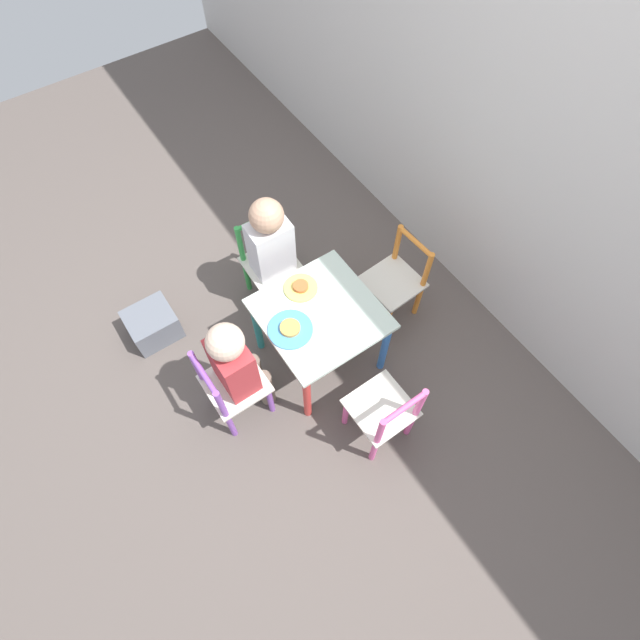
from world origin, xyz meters
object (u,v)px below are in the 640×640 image
(chair_orange, at_px, (396,281))
(plate_left, at_px, (301,287))
(storage_bin, at_px, (153,324))
(child_front, at_px, (237,364))
(chair_green, at_px, (269,263))
(chair_pink, at_px, (384,413))
(plate_front, at_px, (290,329))
(child_left, at_px, (272,248))
(chair_purple, at_px, (231,387))
(kids_table, at_px, (320,321))

(chair_orange, xyz_separation_m, plate_left, (-0.13, -0.49, 0.19))
(storage_bin, bearing_deg, chair_orange, 63.04)
(child_front, bearing_deg, chair_orange, -88.42)
(chair_green, height_order, chair_pink, same)
(child_front, bearing_deg, plate_front, -89.63)
(plate_left, distance_m, storage_bin, 0.86)
(plate_front, xyz_separation_m, storage_bin, (-0.60, -0.48, -0.36))
(child_left, bearing_deg, chair_purple, -137.44)
(chair_green, xyz_separation_m, chair_pink, (0.98, -0.01, 0.00))
(child_front, distance_m, plate_left, 0.46)
(chair_pink, bearing_deg, plate_front, -72.30)
(child_front, height_order, plate_left, child_front)
(chair_purple, distance_m, chair_pink, 0.69)
(chair_purple, relative_size, chair_pink, 1.00)
(chair_green, bearing_deg, storage_bin, 171.69)
(kids_table, height_order, storage_bin, kids_table)
(chair_green, height_order, plate_left, chair_green)
(chair_purple, xyz_separation_m, plate_front, (-0.01, 0.33, 0.19))
(child_left, xyz_separation_m, plate_front, (0.43, -0.17, 0.01))
(chair_green, distance_m, child_left, 0.20)
(kids_table, xyz_separation_m, child_front, (0.00, -0.43, 0.06))
(chair_green, bearing_deg, plate_front, -107.61)
(chair_orange, distance_m, storage_bin, 1.28)
(chair_orange, bearing_deg, child_left, -133.52)
(child_front, xyz_separation_m, child_left, (-0.43, 0.44, 0.02))
(chair_green, bearing_deg, kids_table, -90.00)
(chair_purple, relative_size, chair_green, 1.00)
(kids_table, xyz_separation_m, plate_front, (-0.00, -0.16, 0.08))
(kids_table, distance_m, chair_orange, 0.50)
(chair_orange, bearing_deg, storage_bin, -120.56)
(storage_bin, bearing_deg, kids_table, 46.67)
(chair_purple, xyz_separation_m, child_left, (-0.43, 0.50, 0.19))
(kids_table, distance_m, plate_left, 0.18)
(chair_green, xyz_separation_m, plate_front, (0.49, -0.17, 0.19))
(child_front, relative_size, plate_left, 4.52)
(chair_pink, relative_size, plate_front, 2.58)
(chair_orange, bearing_deg, chair_purple, -91.48)
(plate_front, xyz_separation_m, plate_left, (-0.16, 0.16, 0.00))
(storage_bin, bearing_deg, chair_green, 79.94)
(child_front, relative_size, plate_front, 3.57)
(chair_purple, height_order, chair_green, same)
(chair_purple, distance_m, child_left, 0.69)
(child_left, distance_m, storage_bin, 0.76)
(kids_table, distance_m, storage_bin, 0.92)
(chair_orange, xyz_separation_m, storage_bin, (-0.57, -1.13, -0.16))
(kids_table, xyz_separation_m, chair_green, (-0.49, 0.01, -0.11))
(kids_table, relative_size, chair_pink, 1.00)
(kids_table, bearing_deg, chair_orange, 93.60)
(chair_green, relative_size, chair_pink, 1.00)
(chair_purple, bearing_deg, chair_pink, -134.94)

